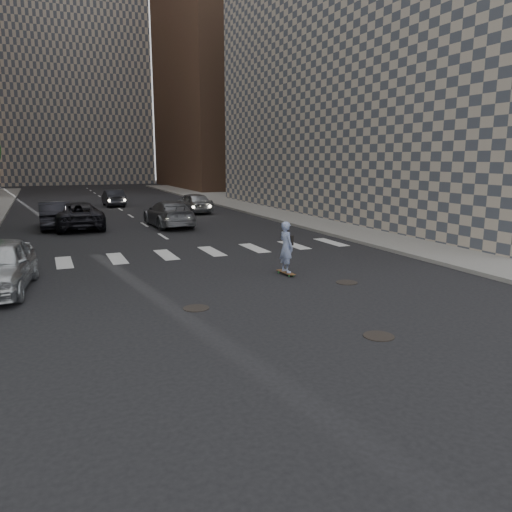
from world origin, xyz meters
The scene contains 14 objects.
ground centered at (0.00, 0.00, 0.00)m, with size 160.00×160.00×0.00m, color black.
sidewalk_right centered at (14.50, 20.00, 0.07)m, with size 13.00×80.00×0.15m, color gray.
building_right centered at (18.49, 18.49, 10.98)m, with size 15.00×33.00×22.00m.
tower_right centered at (20.00, 55.00, 18.00)m, with size 18.00×24.00×36.00m, color brown.
tower_center centered at (0.00, 78.00, 24.00)m, with size 22.00×20.00×48.00m, color #ADA08E.
manhole_a centered at (1.20, -2.50, 0.01)m, with size 0.70×0.70×0.02m, color black.
manhole_b centered at (-2.00, 1.20, 0.01)m, with size 0.70×0.70×0.02m, color black.
manhole_c centered at (3.30, 2.00, 0.01)m, with size 0.70×0.70×0.02m, color black.
skateboarder centered at (1.99, 3.78, 0.97)m, with size 0.49×0.95×1.86m.
traffic_car_a centered at (-4.99, 19.39, 0.78)m, with size 1.65×4.72×1.55m, color black.
traffic_car_b centered at (1.19, 17.61, 0.75)m, with size 2.11×5.19×1.51m, color slate.
traffic_car_c centered at (-3.77, 18.74, 0.76)m, with size 2.52×5.48×1.52m, color black.
traffic_car_d centered at (4.59, 24.34, 0.75)m, with size 1.76×4.38×1.49m, color #A3A5AA.
traffic_car_e centered at (-0.10, 32.00, 0.69)m, with size 1.45×4.17×1.37m, color black.
Camera 1 is at (-5.58, -11.27, 3.98)m, focal length 35.00 mm.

